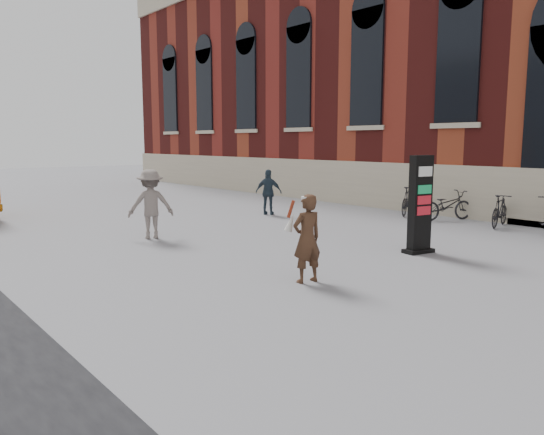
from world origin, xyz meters
TOP-DOWN VIEW (x-y plane):
  - ground at (0.00, 0.00)m, footprint 100.00×100.00m
  - station at (15.48, 6.00)m, footprint 12.15×44.50m
  - info_pylon at (3.44, 1.04)m, footprint 0.78×0.48m
  - woman at (-0.42, 0.77)m, footprint 0.68×0.63m
  - pedestrian_b at (-0.59, 6.75)m, footprint 1.37×1.08m
  - pedestrian_c at (4.83, 8.43)m, footprint 0.88×1.00m
  - bike_5 at (8.60, 1.78)m, footprint 1.74×0.86m
  - bike_6 at (8.60, 3.61)m, footprint 2.01×1.30m
  - bike_7 at (8.60, 5.18)m, footprint 1.78×1.13m

SIDE VIEW (x-z plane):
  - ground at x=0.00m, z-range 0.00..0.00m
  - bike_6 at x=8.60m, z-range 0.00..1.00m
  - bike_5 at x=8.60m, z-range 0.00..1.00m
  - bike_7 at x=8.60m, z-range 0.00..1.04m
  - pedestrian_c at x=4.83m, z-range 0.00..1.62m
  - woman at x=-0.42m, z-range 0.02..1.68m
  - pedestrian_b at x=-0.59m, z-range 0.00..1.86m
  - info_pylon at x=3.44m, z-range 0.00..2.29m
  - station at x=15.48m, z-range -1.49..17.66m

